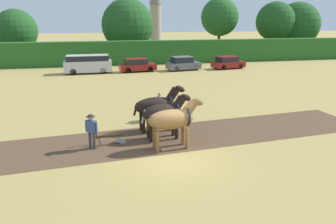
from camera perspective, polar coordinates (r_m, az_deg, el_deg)
name	(u,v)px	position (r m, az deg, el deg)	size (l,w,h in m)	color
ground_plane	(173,158)	(14.66, 0.94, -8.00)	(240.00, 240.00, 0.00)	#A88E4C
plowed_furrow_strip	(63,150)	(16.29, -17.90, -6.25)	(32.83, 4.06, 0.01)	brown
hedgerow	(122,53)	(43.49, -8.04, 10.16)	(69.43, 1.54, 3.04)	#286023
tree_far_left	(16,31)	(50.06, -24.95, 12.74)	(5.68, 5.68, 7.07)	brown
tree_left	(128,25)	(48.75, -7.02, 14.78)	(7.41, 7.41, 8.57)	brown
tree_center_left	(220,17)	(53.22, 9.00, 16.01)	(5.80, 5.80, 8.87)	#423323
tree_center	(275,21)	(55.96, 18.19, 14.76)	(6.05, 6.05, 8.35)	#423323
tree_center_right	(297,25)	(58.91, 21.58, 13.94)	(7.21, 7.21, 8.36)	#4C3823
draft_horse_lead_left	(173,119)	(15.24, 0.87, -1.28)	(2.88, 1.20, 2.45)	brown
draft_horse_lead_right	(164,113)	(16.50, -0.63, -0.18)	(2.71, 1.20, 2.35)	black
draft_horse_trail_left	(157,105)	(17.74, -1.87, 1.15)	(2.99, 1.23, 2.50)	black
plow	(112,138)	(16.29, -9.67, -4.48)	(1.62, 0.50, 1.13)	#4C331E
farmer_at_plow	(91,129)	(15.71, -13.19, -2.89)	(0.57, 0.42, 1.69)	#38332D
farmer_beside_team	(160,104)	(19.63, -1.46, 1.43)	(0.25, 0.68, 1.71)	#4C4C4C
parked_van	(88,64)	(37.40, -13.78, 8.14)	(5.14, 1.97, 2.01)	#BCBCC1
parked_car_left	(137,65)	(37.68, -5.39, 8.10)	(4.23, 2.11, 1.49)	maroon
parked_car_center_left	(183,64)	(38.58, 2.63, 8.41)	(4.09, 2.42, 1.60)	#565B66
parked_car_center	(228,63)	(40.42, 10.39, 8.45)	(4.11, 2.53, 1.48)	maroon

